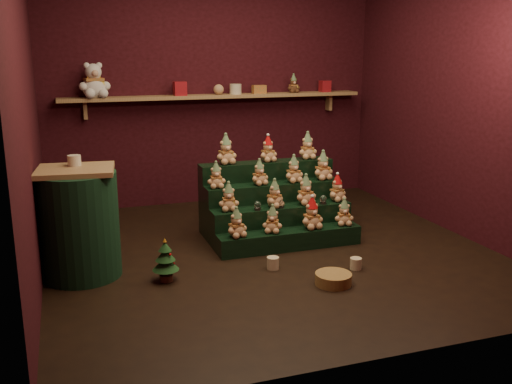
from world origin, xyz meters
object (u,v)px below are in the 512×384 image
object	(u,v)px
snow_globe_a	(258,206)
mug_left	(273,263)
side_table	(79,223)
white_bear	(93,76)
brown_bear	(293,84)
wicker_basket	(333,279)
snow_globe_b	(281,204)
mug_right	(356,264)
snow_globe_c	(323,200)
mini_christmas_tree	(165,260)
riser_tier_front	(290,239)

from	to	relation	value
snow_globe_a	mug_left	size ratio (longest dim) A/B	0.84
side_table	white_bear	distance (m)	2.20
white_bear	brown_bear	world-z (taller)	white_bear
wicker_basket	brown_bear	bearing A→B (deg)	74.59
snow_globe_b	mug_right	xyz separation A→B (m)	(0.37, -0.83, -0.35)
snow_globe_a	snow_globe_c	bearing A→B (deg)	0.00
side_table	mug_right	bearing A→B (deg)	-8.69
snow_globe_b	brown_bear	bearing A→B (deg)	64.39
snow_globe_c	white_bear	world-z (taller)	white_bear
snow_globe_b	mini_christmas_tree	world-z (taller)	snow_globe_b
snow_globe_a	side_table	distance (m)	1.63
side_table	brown_bear	size ratio (longest dim) A/B	4.18
snow_globe_c	wicker_basket	world-z (taller)	snow_globe_c
riser_tier_front	mug_left	size ratio (longest dim) A/B	13.35
snow_globe_c	brown_bear	world-z (taller)	brown_bear
mug_left	white_bear	world-z (taller)	white_bear
snow_globe_a	snow_globe_b	distance (m)	0.24
riser_tier_front	wicker_basket	distance (m)	0.91
side_table	mug_right	size ratio (longest dim) A/B	9.25
white_bear	brown_bear	xyz separation A→B (m)	(2.36, 0.00, -0.13)
side_table	mug_right	world-z (taller)	side_table
wicker_basket	white_bear	distance (m)	3.50
snow_globe_a	snow_globe_c	xyz separation A→B (m)	(0.68, 0.00, 0.00)
snow_globe_b	mug_right	bearing A→B (deg)	-65.79
riser_tier_front	brown_bear	distance (m)	2.38
side_table	snow_globe_c	bearing A→B (deg)	12.05
snow_globe_a	snow_globe_c	size ratio (longest dim) A/B	0.98
snow_globe_b	riser_tier_front	bearing A→B (deg)	-79.51
wicker_basket	mini_christmas_tree	bearing A→B (deg)	158.25
riser_tier_front	snow_globe_b	distance (m)	0.35
snow_globe_a	wicker_basket	size ratio (longest dim) A/B	0.30
snow_globe_a	wicker_basket	world-z (taller)	snow_globe_a
side_table	brown_bear	xyz separation A→B (m)	(2.65, 1.87, 0.98)
riser_tier_front	mug_right	xyz separation A→B (m)	(0.34, -0.67, -0.04)
riser_tier_front	mug_left	world-z (taller)	riser_tier_front
snow_globe_a	mug_left	xyz separation A→B (m)	(-0.06, -0.59, -0.35)
mini_christmas_tree	brown_bear	bearing A→B (deg)	47.73
wicker_basket	side_table	bearing A→B (deg)	156.10
snow_globe_a	side_table	bearing A→B (deg)	-172.14
side_table	riser_tier_front	bearing A→B (deg)	8.43
white_bear	wicker_basket	bearing A→B (deg)	-68.72
riser_tier_front	brown_bear	bearing A→B (deg)	67.19
snow_globe_a	mini_christmas_tree	world-z (taller)	snow_globe_a
brown_bear	snow_globe_c	bearing A→B (deg)	-103.13
brown_bear	wicker_basket	bearing A→B (deg)	-106.66
mini_christmas_tree	mug_left	world-z (taller)	mini_christmas_tree
snow_globe_b	snow_globe_c	size ratio (longest dim) A/B	0.86
side_table	brown_bear	bearing A→B (deg)	41.80
riser_tier_front	brown_bear	world-z (taller)	brown_bear
snow_globe_b	snow_globe_c	bearing A→B (deg)	0.00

